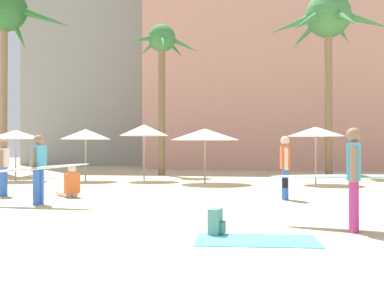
# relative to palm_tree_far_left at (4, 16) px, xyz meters

# --- Properties ---
(ground) EXTENTS (120.00, 120.00, 0.00)m
(ground) POSITION_rel_palm_tree_far_left_xyz_m (11.78, -18.21, -8.61)
(ground) COLOR #C6B28C
(hotel_pink) EXTENTS (20.46, 8.76, 16.18)m
(hotel_pink) POSITION_rel_palm_tree_far_left_xyz_m (16.21, 10.82, -0.53)
(hotel_pink) COLOR #DB9989
(hotel_pink) RESTS_ON ground
(palm_tree_far_left) EXTENTS (7.44, 7.11, 10.24)m
(palm_tree_far_left) POSITION_rel_palm_tree_far_left_xyz_m (0.00, 0.00, 0.00)
(palm_tree_far_left) COLOR #896B4C
(palm_tree_far_left) RESTS_ON ground
(palm_tree_left) EXTENTS (6.05, 5.55, 9.28)m
(palm_tree_left) POSITION_rel_palm_tree_far_left_xyz_m (17.21, 1.11, -0.88)
(palm_tree_left) COLOR #896B4C
(palm_tree_left) RESTS_ON ground
(palm_tree_right) EXTENTS (3.63, 3.72, 7.80)m
(palm_tree_right) POSITION_rel_palm_tree_far_left_xyz_m (8.81, 0.15, -2.27)
(palm_tree_right) COLOR brown
(palm_tree_right) RESTS_ON ground
(cafe_umbrella_0) EXTENTS (2.10, 2.10, 2.40)m
(cafe_umbrella_0) POSITION_rel_palm_tree_far_left_xyz_m (9.10, -4.23, -6.46)
(cafe_umbrella_0) COLOR gray
(cafe_umbrella_0) RESTS_ON ground
(cafe_umbrella_1) EXTENTS (2.25, 2.25, 2.16)m
(cafe_umbrella_1) POSITION_rel_palm_tree_far_left_xyz_m (3.76, -5.22, -6.65)
(cafe_umbrella_1) COLOR gray
(cafe_umbrella_1) RESTS_ON ground
(cafe_umbrella_2) EXTENTS (2.19, 2.19, 2.21)m
(cafe_umbrella_2) POSITION_rel_palm_tree_far_left_xyz_m (16.11, -4.95, -6.59)
(cafe_umbrella_2) COLOR gray
(cafe_umbrella_2) RESTS_ON ground
(cafe_umbrella_4) EXTENTS (2.13, 2.13, 2.20)m
(cafe_umbrella_4) POSITION_rel_palm_tree_far_left_xyz_m (6.67, -4.70, -6.63)
(cafe_umbrella_4) COLOR gray
(cafe_umbrella_4) RESTS_ON ground
(cafe_umbrella_6) EXTENTS (2.71, 2.71, 2.16)m
(cafe_umbrella_6) POSITION_rel_palm_tree_far_left_xyz_m (11.85, -5.27, -6.68)
(cafe_umbrella_6) COLOR gray
(cafe_umbrella_6) RESTS_ON ground
(beach_towel) EXTENTS (1.91, 1.17, 0.01)m
(beach_towel) POSITION_rel_palm_tree_far_left_xyz_m (14.31, -16.63, -8.61)
(beach_towel) COLOR #4CC6D6
(beach_towel) RESTS_ON ground
(backpack) EXTENTS (0.27, 0.32, 0.42)m
(backpack) POSITION_rel_palm_tree_far_left_xyz_m (13.65, -16.26, -8.41)
(backpack) COLOR slate
(backpack) RESTS_ON ground
(person_mid_left) EXTENTS (2.92, 0.76, 1.71)m
(person_mid_left) POSITION_rel_palm_tree_far_left_xyz_m (8.86, -13.09, -7.69)
(person_mid_left) COLOR blue
(person_mid_left) RESTS_ON ground
(person_mid_right) EXTENTS (2.88, 1.17, 1.73)m
(person_mid_right) POSITION_rel_palm_tree_far_left_xyz_m (15.87, -15.43, -7.69)
(person_mid_right) COLOR #B7337F
(person_mid_right) RESTS_ON ground
(person_near_right) EXTENTS (0.31, 0.61, 1.64)m
(person_near_right) POSITION_rel_palm_tree_far_left_xyz_m (6.86, -11.21, -7.72)
(person_near_right) COLOR blue
(person_near_right) RESTS_ON ground
(person_mid_center) EXTENTS (0.93, 0.93, 0.94)m
(person_mid_center) POSITION_rel_palm_tree_far_left_xyz_m (8.83, -11.07, -8.29)
(person_mid_center) COLOR beige
(person_mid_center) RESTS_ON ground
(person_far_left) EXTENTS (0.26, 0.61, 1.71)m
(person_far_left) POSITION_rel_palm_tree_far_left_xyz_m (14.84, -10.75, -7.68)
(person_far_left) COLOR blue
(person_far_left) RESTS_ON ground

